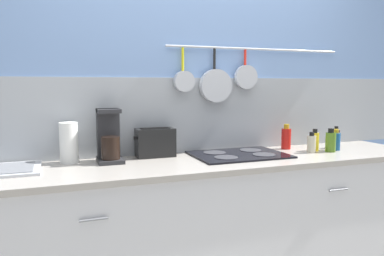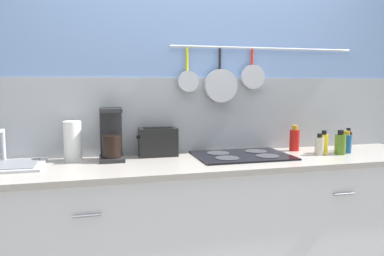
{
  "view_description": "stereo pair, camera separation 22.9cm",
  "coord_description": "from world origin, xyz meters",
  "px_view_note": "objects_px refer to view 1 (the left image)",
  "views": [
    {
      "loc": [
        -0.92,
        -2.13,
        1.37
      ],
      "look_at": [
        -0.12,
        0.0,
        1.1
      ],
      "focal_mm": 35.0,
      "sensor_mm": 36.0,
      "label": 1
    },
    {
      "loc": [
        -0.7,
        -2.2,
        1.37
      ],
      "look_at": [
        -0.12,
        0.0,
        1.1
      ],
      "focal_mm": 35.0,
      "sensor_mm": 36.0,
      "label": 2
    }
  ],
  "objects_px": {
    "toaster": "(155,143)",
    "bottle_hot_sauce": "(336,138)",
    "paper_towel_roll": "(69,143)",
    "bottle_sesame_oil": "(331,141)",
    "coffee_maker": "(109,139)",
    "bottle_dish_soap": "(315,141)",
    "bottle_olive_oil": "(336,141)",
    "bottle_cooking_wine": "(311,144)",
    "bottle_vinegar": "(286,138)"
  },
  "relations": [
    {
      "from": "toaster",
      "to": "bottle_cooking_wine",
      "type": "relative_size",
      "value": 1.84
    },
    {
      "from": "coffee_maker",
      "to": "bottle_vinegar",
      "type": "distance_m",
      "value": 1.29
    },
    {
      "from": "bottle_dish_soap",
      "to": "bottle_vinegar",
      "type": "bearing_deg",
      "value": 137.5
    },
    {
      "from": "bottle_vinegar",
      "to": "bottle_dish_soap",
      "type": "height_order",
      "value": "bottle_vinegar"
    },
    {
      "from": "bottle_cooking_wine",
      "to": "bottle_hot_sauce",
      "type": "bearing_deg",
      "value": 18.68
    },
    {
      "from": "toaster",
      "to": "bottle_hot_sauce",
      "type": "distance_m",
      "value": 1.37
    },
    {
      "from": "paper_towel_roll",
      "to": "bottle_cooking_wine",
      "type": "distance_m",
      "value": 1.62
    },
    {
      "from": "paper_towel_roll",
      "to": "bottle_vinegar",
      "type": "distance_m",
      "value": 1.52
    },
    {
      "from": "bottle_dish_soap",
      "to": "bottle_olive_oil",
      "type": "bearing_deg",
      "value": -11.15
    },
    {
      "from": "coffee_maker",
      "to": "bottle_cooking_wine",
      "type": "distance_m",
      "value": 1.38
    },
    {
      "from": "bottle_cooking_wine",
      "to": "bottle_sesame_oil",
      "type": "height_order",
      "value": "bottle_sesame_oil"
    },
    {
      "from": "paper_towel_roll",
      "to": "bottle_dish_soap",
      "type": "bearing_deg",
      "value": -5.9
    },
    {
      "from": "paper_towel_roll",
      "to": "coffee_maker",
      "type": "height_order",
      "value": "coffee_maker"
    },
    {
      "from": "paper_towel_roll",
      "to": "bottle_dish_soap",
      "type": "height_order",
      "value": "paper_towel_roll"
    },
    {
      "from": "toaster",
      "to": "bottle_olive_oil",
      "type": "height_order",
      "value": "toaster"
    },
    {
      "from": "coffee_maker",
      "to": "bottle_olive_oil",
      "type": "xyz_separation_m",
      "value": [
        1.59,
        -0.16,
        -0.07
      ]
    },
    {
      "from": "paper_towel_roll",
      "to": "bottle_hot_sauce",
      "type": "relative_size",
      "value": 1.52
    },
    {
      "from": "paper_towel_roll",
      "to": "bottle_olive_oil",
      "type": "relative_size",
      "value": 1.62
    },
    {
      "from": "toaster",
      "to": "bottle_cooking_wine",
      "type": "distance_m",
      "value": 1.09
    },
    {
      "from": "bottle_vinegar",
      "to": "bottle_olive_oil",
      "type": "height_order",
      "value": "bottle_vinegar"
    },
    {
      "from": "paper_towel_roll",
      "to": "coffee_maker",
      "type": "xyz_separation_m",
      "value": [
        0.23,
        -0.04,
        0.01
      ]
    },
    {
      "from": "coffee_maker",
      "to": "toaster",
      "type": "bearing_deg",
      "value": 9.06
    },
    {
      "from": "coffee_maker",
      "to": "bottle_olive_oil",
      "type": "distance_m",
      "value": 1.6
    },
    {
      "from": "paper_towel_roll",
      "to": "bottle_olive_oil",
      "type": "bearing_deg",
      "value": -6.36
    },
    {
      "from": "paper_towel_roll",
      "to": "bottle_hot_sauce",
      "type": "xyz_separation_m",
      "value": [
        1.9,
        -0.13,
        -0.05
      ]
    },
    {
      "from": "paper_towel_roll",
      "to": "bottle_olive_oil",
      "type": "height_order",
      "value": "paper_towel_roll"
    },
    {
      "from": "bottle_vinegar",
      "to": "bottle_cooking_wine",
      "type": "relative_size",
      "value": 1.27
    },
    {
      "from": "paper_towel_roll",
      "to": "bottle_sesame_oil",
      "type": "relative_size",
      "value": 1.49
    },
    {
      "from": "paper_towel_roll",
      "to": "toaster",
      "type": "height_order",
      "value": "paper_towel_roll"
    },
    {
      "from": "bottle_olive_oil",
      "to": "bottle_hot_sauce",
      "type": "height_order",
      "value": "bottle_hot_sauce"
    },
    {
      "from": "bottle_dish_soap",
      "to": "bottle_hot_sauce",
      "type": "relative_size",
      "value": 0.97
    },
    {
      "from": "bottle_hot_sauce",
      "to": "coffee_maker",
      "type": "bearing_deg",
      "value": 177.08
    },
    {
      "from": "paper_towel_roll",
      "to": "toaster",
      "type": "bearing_deg",
      "value": 0.76
    },
    {
      "from": "bottle_dish_soap",
      "to": "bottle_olive_oil",
      "type": "height_order",
      "value": "bottle_dish_soap"
    },
    {
      "from": "bottle_cooking_wine",
      "to": "bottle_sesame_oil",
      "type": "relative_size",
      "value": 0.87
    },
    {
      "from": "toaster",
      "to": "bottle_cooking_wine",
      "type": "bearing_deg",
      "value": -12.53
    },
    {
      "from": "bottle_dish_soap",
      "to": "coffee_maker",
      "type": "bearing_deg",
      "value": 174.79
    },
    {
      "from": "bottle_dish_soap",
      "to": "bottle_hot_sauce",
      "type": "bearing_deg",
      "value": 11.3
    },
    {
      "from": "bottle_dish_soap",
      "to": "bottle_olive_oil",
      "type": "distance_m",
      "value": 0.16
    },
    {
      "from": "bottle_dish_soap",
      "to": "bottle_hot_sauce",
      "type": "height_order",
      "value": "bottle_hot_sauce"
    },
    {
      "from": "bottle_dish_soap",
      "to": "bottle_hot_sauce",
      "type": "distance_m",
      "value": 0.23
    },
    {
      "from": "bottle_cooking_wine",
      "to": "bottle_dish_soap",
      "type": "bearing_deg",
      "value": 38.05
    },
    {
      "from": "bottle_sesame_oil",
      "to": "bottle_hot_sauce",
      "type": "distance_m",
      "value": 0.19
    },
    {
      "from": "bottle_cooking_wine",
      "to": "bottle_olive_oil",
      "type": "bearing_deg",
      "value": 6.11
    },
    {
      "from": "toaster",
      "to": "bottle_dish_soap",
      "type": "xyz_separation_m",
      "value": [
        1.13,
        -0.18,
        -0.02
      ]
    },
    {
      "from": "toaster",
      "to": "bottle_olive_oil",
      "type": "distance_m",
      "value": 1.31
    },
    {
      "from": "coffee_maker",
      "to": "paper_towel_roll",
      "type": "bearing_deg",
      "value": 169.94
    },
    {
      "from": "bottle_cooking_wine",
      "to": "bottle_hot_sauce",
      "type": "height_order",
      "value": "bottle_hot_sauce"
    },
    {
      "from": "bottle_sesame_oil",
      "to": "bottle_hot_sauce",
      "type": "bearing_deg",
      "value": 38.26
    },
    {
      "from": "bottle_cooking_wine",
      "to": "bottle_vinegar",
      "type": "bearing_deg",
      "value": 111.83
    }
  ]
}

